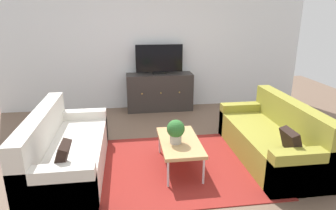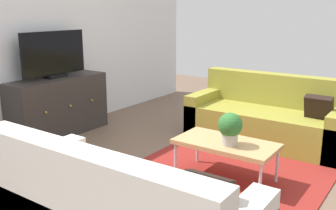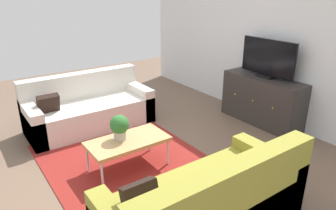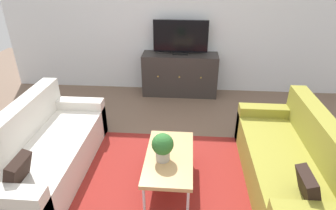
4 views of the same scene
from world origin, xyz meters
name	(u,v)px [view 1 (image 1 of 4)]	position (x,y,z in m)	size (l,w,h in m)	color
ground_plane	(172,161)	(0.00, 0.00, 0.00)	(10.00, 10.00, 0.00)	brown
wall_back	(154,44)	(0.00, 2.55, 1.35)	(6.40, 0.12, 2.70)	white
area_rug	(174,166)	(0.00, -0.15, 0.01)	(2.50, 1.90, 0.01)	maroon
couch_left_side	(63,153)	(-1.44, -0.10, 0.28)	(0.83, 1.91, 0.83)	silver
couch_right_side	(274,140)	(1.44, -0.10, 0.28)	(0.83, 1.91, 0.83)	olive
coffee_table	(180,143)	(0.06, -0.19, 0.36)	(0.51, 0.97, 0.40)	tan
potted_plant	(176,130)	(0.00, -0.25, 0.57)	(0.23, 0.23, 0.31)	#B7B2A8
tv_console	(160,92)	(0.08, 2.27, 0.38)	(1.36, 0.47, 0.77)	#332D2B
flat_screen_tv	(159,59)	(0.08, 2.29, 1.07)	(0.96, 0.16, 0.60)	black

